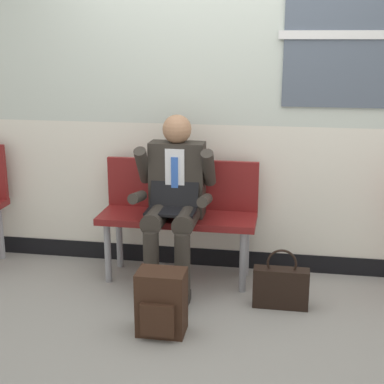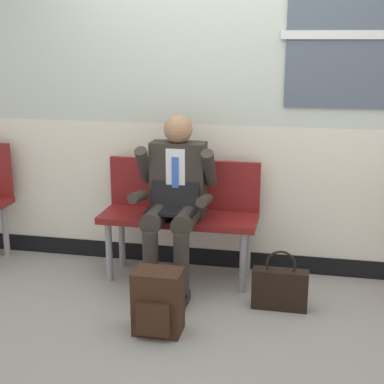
% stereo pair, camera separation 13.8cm
% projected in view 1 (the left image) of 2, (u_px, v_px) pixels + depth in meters
% --- Properties ---
extents(ground_plane, '(18.00, 18.00, 0.00)m').
position_uv_depth(ground_plane, '(209.00, 299.00, 4.00)').
color(ground_plane, gray).
extents(station_wall, '(6.73, 0.17, 2.91)m').
position_uv_depth(station_wall, '(224.00, 85.00, 4.25)').
color(station_wall, beige).
rests_on(station_wall, ground).
extents(bench_with_person, '(1.17, 0.42, 0.90)m').
position_uv_depth(bench_with_person, '(179.00, 208.00, 4.27)').
color(bench_with_person, maroon).
rests_on(bench_with_person, ground).
extents(person_seated, '(0.57, 0.70, 1.26)m').
position_uv_depth(person_seated, '(174.00, 198.00, 4.05)').
color(person_seated, '#2D2823').
rests_on(person_seated, ground).
extents(backpack, '(0.30, 0.24, 0.41)m').
position_uv_depth(backpack, '(161.00, 303.00, 3.49)').
color(backpack, '#331E14').
rests_on(backpack, ground).
extents(handbag, '(0.38, 0.11, 0.42)m').
position_uv_depth(handbag, '(281.00, 287.00, 3.85)').
color(handbag, black).
rests_on(handbag, ground).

